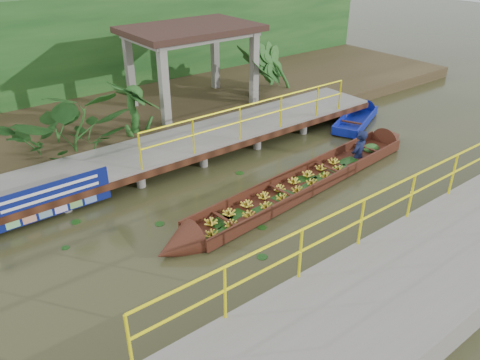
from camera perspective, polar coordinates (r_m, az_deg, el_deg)
ground at (r=11.16m, az=-0.99°, el=-4.62°), size 80.00×80.00×0.00m
land_strip at (r=17.06m, az=-16.37°, el=7.16°), size 30.00×8.00×0.45m
far_dock at (r=13.51m, az=-9.68°, el=3.47°), size 16.00×2.06×1.66m
near_dock at (r=9.36m, az=20.22°, el=-11.87°), size 18.00×2.40×1.73m
pavilion at (r=16.59m, az=-6.01°, el=16.91°), size 4.40×3.00×3.00m
foliage_backdrop at (r=18.84m, az=-20.17°, el=14.22°), size 30.00×0.80×4.00m
vendor_boat at (r=12.72m, az=8.95°, el=0.63°), size 9.52×1.82×2.07m
moored_blue_boat at (r=17.64m, az=14.58°, el=7.78°), size 3.26×2.07×0.77m
blue_banner at (r=11.65m, az=-21.88°, el=-2.16°), size 2.75×0.04×0.86m
tropical_plants at (r=14.77m, az=-13.81°, el=8.46°), size 14.27×1.27×1.59m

